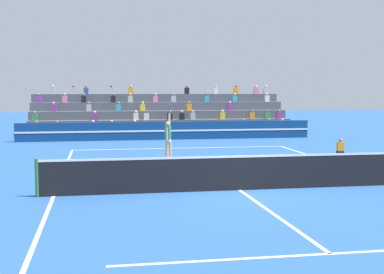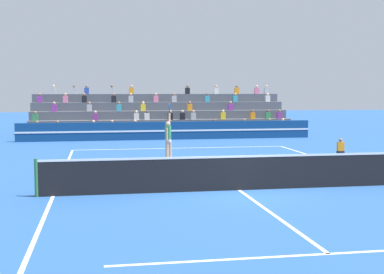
% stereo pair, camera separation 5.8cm
% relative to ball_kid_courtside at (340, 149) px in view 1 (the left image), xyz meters
% --- Properties ---
extents(ground_plane, '(120.00, 120.00, 0.00)m').
position_rel_ball_kid_courtside_xyz_m(ground_plane, '(-6.66, -7.10, -0.33)').
color(ground_plane, '#285699').
extents(court_lines, '(11.10, 23.90, 0.01)m').
position_rel_ball_kid_courtside_xyz_m(court_lines, '(-6.66, -7.10, -0.33)').
color(court_lines, white).
rests_on(court_lines, ground).
extents(tennis_net, '(12.00, 0.10, 1.10)m').
position_rel_ball_kid_courtside_xyz_m(tennis_net, '(-6.66, -7.10, 0.21)').
color(tennis_net, '#2D6B38').
rests_on(tennis_net, ground).
extents(sponsor_banner_wall, '(18.00, 0.26, 1.10)m').
position_rel_ball_kid_courtside_xyz_m(sponsor_banner_wall, '(-6.66, 9.70, 0.22)').
color(sponsor_banner_wall, navy).
rests_on(sponsor_banner_wall, ground).
extents(bleacher_stand, '(17.08, 4.75, 3.38)m').
position_rel_ball_kid_courtside_xyz_m(bleacher_stand, '(-6.66, 13.50, 0.69)').
color(bleacher_stand, '#4C515B').
rests_on(bleacher_stand, ground).
extents(ball_kid_courtside, '(0.30, 0.36, 0.84)m').
position_rel_ball_kid_courtside_xyz_m(ball_kid_courtside, '(0.00, 0.00, 0.00)').
color(ball_kid_courtside, black).
rests_on(ball_kid_courtside, ground).
extents(tennis_player, '(0.43, 0.82, 2.50)m').
position_rel_ball_kid_courtside_xyz_m(tennis_player, '(-7.95, -0.28, 0.66)').
color(tennis_player, tan).
rests_on(tennis_player, ground).
extents(tennis_ball, '(0.07, 0.07, 0.07)m').
position_rel_ball_kid_courtside_xyz_m(tennis_ball, '(-11.00, -5.13, -0.30)').
color(tennis_ball, '#C6DB33').
rests_on(tennis_ball, ground).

